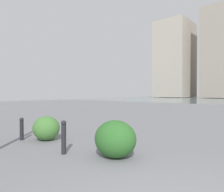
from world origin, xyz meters
The scene contains 5 objects.
building_annex centered at (30.27, -66.52, 13.10)m, with size 10.82×13.38×26.19m.
bollard_near centered at (3.28, -0.75, 0.44)m, with size 0.13×0.13×0.85m.
bollard_mid centered at (5.56, -0.71, 0.38)m, with size 0.13×0.13×0.73m.
shrub_low centered at (4.96, -1.24, 0.39)m, with size 0.91×0.82×0.78m.
shrub_round centered at (2.15, -1.41, 0.44)m, with size 1.04×0.93×0.88m.
Camera 1 is at (-0.97, 2.21, 1.54)m, focal length 32.41 mm.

